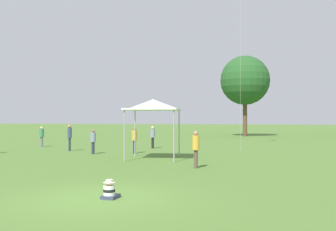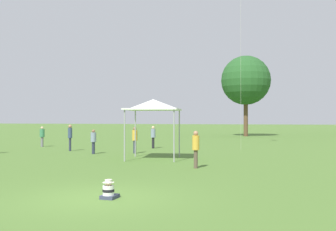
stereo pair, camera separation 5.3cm
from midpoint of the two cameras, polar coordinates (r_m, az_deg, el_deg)
ground_plane at (r=11.26m, az=-10.13°, el=-11.75°), size 300.00×300.00×0.00m
seated_toddler at (r=11.11m, az=-8.45°, el=-10.76°), size 0.42×0.51×0.54m
person_standing_1 at (r=25.08m, az=-4.78°, el=-3.21°), size 0.35×0.35×1.69m
person_standing_2 at (r=29.27m, az=-2.12°, el=-2.86°), size 0.41×0.41×1.66m
person_standing_4 at (r=27.72m, az=-13.97°, el=-2.71°), size 0.31×0.31×1.81m
person_standing_5 at (r=32.41m, az=-17.76°, el=-2.69°), size 0.45×0.45×1.59m
person_standing_6 at (r=17.55m, az=4.14°, el=-4.40°), size 0.44×0.44×1.67m
person_standing_7 at (r=25.07m, az=-10.71°, el=-3.44°), size 0.41×0.41×1.53m
canopy_tent at (r=21.46m, az=-2.07°, el=1.51°), size 3.19×3.19×3.27m
distant_tree_0 at (r=50.58m, az=11.24°, el=5.00°), size 6.19×6.19×10.16m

